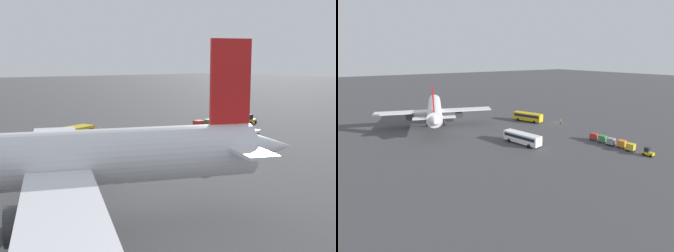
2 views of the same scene
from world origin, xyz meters
TOP-DOWN VIEW (x-y plane):
  - ground_plane at (0.00, 0.00)m, footprint 600.00×600.00m
  - airplane at (21.23, 37.94)m, footprint 43.78×37.92m
  - shuttle_bus_near at (7.70, 7.38)m, footprint 11.41×6.71m
  - shuttle_bus_far at (-11.73, 24.92)m, footprint 11.94×5.33m
  - baggage_tug at (-36.11, 4.97)m, footprint 2.50×1.80m
  - worker_person at (-2.02, 0.23)m, footprint 0.38×0.38m
  - cargo_cart_yellow at (-31.95, 5.56)m, footprint 2.23×1.97m
  - cargo_cart_orange at (-29.17, 5.06)m, footprint 2.23×1.97m
  - cargo_cart_grey at (-26.38, 5.76)m, footprint 2.23×1.97m
  - cargo_cart_green at (-23.60, 5.66)m, footprint 2.23×1.97m
  - cargo_cart_red at (-20.81, 5.79)m, footprint 2.23×1.97m

SIDE VIEW (x-z plane):
  - ground_plane at x=0.00m, z-range 0.00..0.00m
  - worker_person at x=-2.02m, z-range 0.00..1.74m
  - baggage_tug at x=-36.11m, z-range -0.11..1.99m
  - cargo_cart_yellow at x=-31.95m, z-range 0.16..2.22m
  - cargo_cart_orange at x=-29.17m, z-range 0.16..2.22m
  - cargo_cart_grey at x=-26.38m, z-range 0.16..2.22m
  - cargo_cart_green at x=-23.60m, z-range 0.16..2.22m
  - cargo_cart_red at x=-20.81m, z-range 0.16..2.22m
  - shuttle_bus_far at x=-11.73m, z-range 0.32..3.37m
  - shuttle_bus_near at x=7.70m, z-range 0.32..3.53m
  - airplane at x=21.23m, z-range -1.94..13.68m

